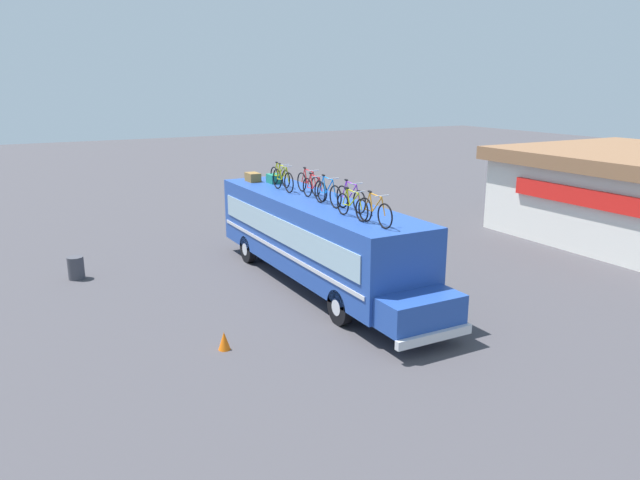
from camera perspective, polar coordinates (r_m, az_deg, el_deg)
ground_plane at (r=20.96m, az=-0.60°, el=-4.04°), size 120.00×120.00×0.00m
bus at (r=20.31m, az=-0.36°, el=0.40°), size 12.10×2.55×2.96m
luggage_bag_1 at (r=24.02m, az=-6.43°, el=5.99°), size 0.69×0.45×0.34m
luggage_bag_2 at (r=23.55m, az=-4.41°, el=5.87°), size 0.60×0.44×0.35m
rooftop_bicycle_1 at (r=22.81m, az=-3.85°, el=6.11°), size 1.72×0.44×0.90m
rooftop_bicycle_2 at (r=21.75m, az=-3.57°, el=5.77°), size 1.73×0.44×0.98m
rooftop_bicycle_3 at (r=21.13m, az=-1.10°, el=5.47°), size 1.76×0.44×0.92m
rooftop_bicycle_4 at (r=20.08m, az=-0.53°, el=4.94°), size 1.72×0.44×0.88m
rooftop_bicycle_5 at (r=19.03m, az=0.72°, el=4.50°), size 1.75×0.44×0.97m
rooftop_bicycle_6 at (r=18.27m, az=2.95°, el=4.02°), size 1.71×0.44×0.94m
rooftop_bicycle_7 at (r=17.23m, az=3.08°, el=3.29°), size 1.71×0.44×0.88m
rooftop_bicycle_8 at (r=16.41m, az=5.25°, el=2.73°), size 1.67×0.44×0.93m
trash_bin at (r=22.90m, az=-22.28°, el=-2.48°), size 0.56×0.56×0.81m
traffic_cone at (r=15.96m, az=-9.14°, el=-9.47°), size 0.32×0.32×0.50m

